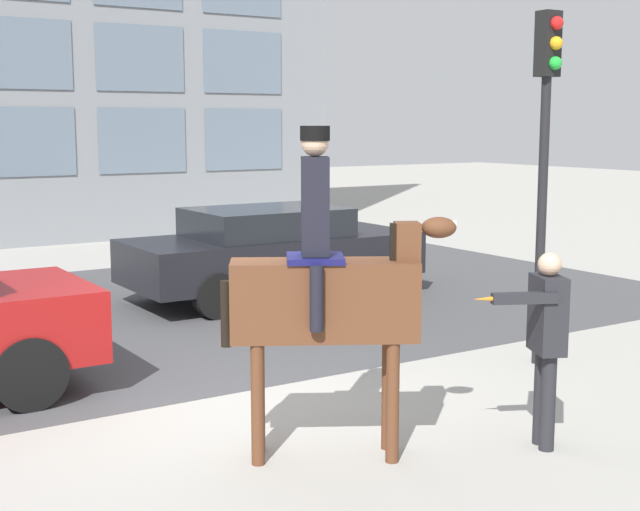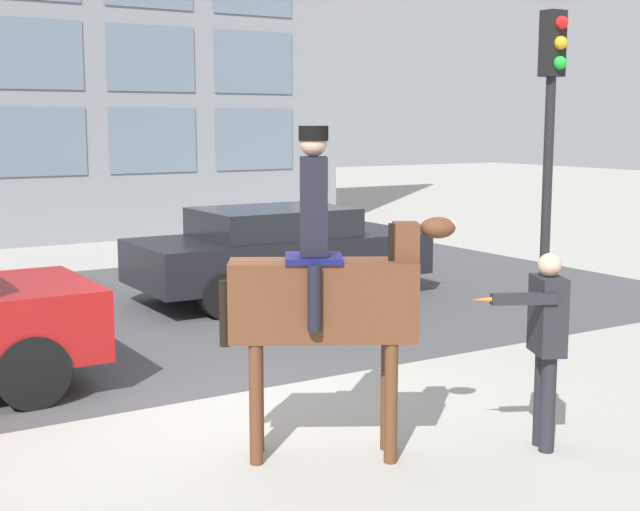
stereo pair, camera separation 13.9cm
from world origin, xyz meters
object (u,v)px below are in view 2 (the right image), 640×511
(pedestrian_bystander, at_px, (546,335))
(street_car_far_lane, at_px, (278,250))
(traffic_light, at_px, (550,131))
(mounted_horse_lead, at_px, (326,291))

(pedestrian_bystander, bearing_deg, street_car_far_lane, -74.66)
(street_car_far_lane, relative_size, traffic_light, 1.16)
(mounted_horse_lead, bearing_deg, traffic_light, 47.09)
(pedestrian_bystander, distance_m, street_car_far_lane, 7.19)
(mounted_horse_lead, xyz_separation_m, traffic_light, (3.68, 1.14, 1.28))
(pedestrian_bystander, xyz_separation_m, traffic_light, (1.99, 1.96, 1.69))
(pedestrian_bystander, height_order, street_car_far_lane, pedestrian_bystander)
(street_car_far_lane, xyz_separation_m, traffic_light, (0.69, -5.10, 1.92))
(street_car_far_lane, bearing_deg, pedestrian_bystander, -100.46)
(traffic_light, bearing_deg, street_car_far_lane, 97.68)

